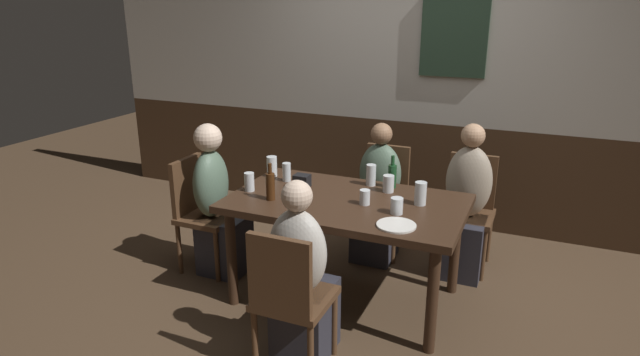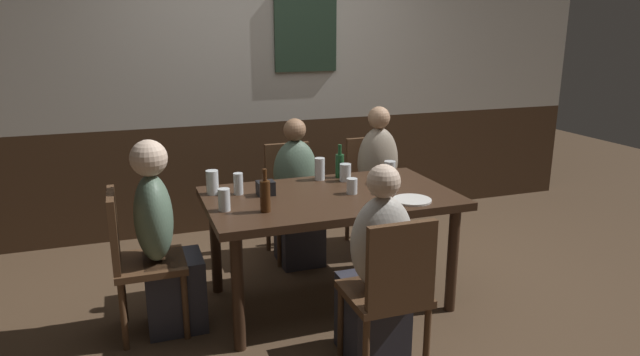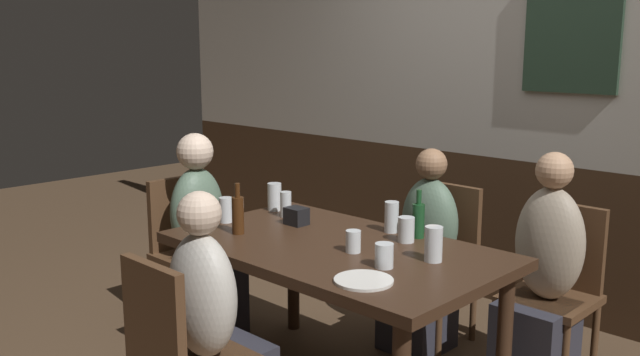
% 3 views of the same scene
% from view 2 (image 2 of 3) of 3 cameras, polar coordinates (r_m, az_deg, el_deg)
% --- Properties ---
extents(ground_plane, '(12.00, 12.00, 0.00)m').
position_cam_2_polar(ground_plane, '(3.85, 0.98, -12.26)').
color(ground_plane, '#4C3826').
extents(wall_back, '(6.40, 0.13, 2.60)m').
position_cam_2_polar(wall_back, '(5.02, -5.59, 9.74)').
color(wall_back, '#3D2819').
rests_on(wall_back, ground_plane).
extents(dining_table, '(1.57, 0.92, 0.74)m').
position_cam_2_polar(dining_table, '(3.60, 1.03, -2.94)').
color(dining_table, '#382316').
rests_on(dining_table, ground_plane).
extents(chair_head_west, '(0.40, 0.40, 0.88)m').
position_cam_2_polar(chair_head_west, '(3.45, -18.20, -7.41)').
color(chair_head_west, '#513521').
rests_on(chair_head_west, ground_plane).
extents(chair_right_far, '(0.40, 0.40, 0.88)m').
position_cam_2_polar(chair_right_far, '(4.67, 5.20, -0.74)').
color(chair_right_far, '#513521').
rests_on(chair_right_far, ground_plane).
extents(chair_mid_far, '(0.40, 0.40, 0.88)m').
position_cam_2_polar(chair_mid_far, '(4.44, -2.94, -1.56)').
color(chair_mid_far, '#513521').
rests_on(chair_mid_far, ground_plane).
extents(chair_mid_near, '(0.40, 0.40, 0.88)m').
position_cam_2_polar(chair_mid_near, '(2.91, 7.16, -11.04)').
color(chair_mid_near, '#513521').
rests_on(chair_mid_near, ground_plane).
extents(person_head_west, '(0.37, 0.34, 1.17)m').
position_cam_2_polar(person_head_west, '(3.45, -15.51, -7.15)').
color(person_head_west, '#2D2D38').
rests_on(person_head_west, ground_plane).
extents(person_right_far, '(0.34, 0.37, 1.17)m').
position_cam_2_polar(person_right_far, '(4.53, 6.05, -1.37)').
color(person_right_far, '#2D2D38').
rests_on(person_right_far, ground_plane).
extents(person_mid_far, '(0.34, 0.37, 1.11)m').
position_cam_2_polar(person_mid_far, '(4.30, -2.31, -2.60)').
color(person_mid_far, '#2D2D38').
rests_on(person_mid_far, ground_plane).
extents(person_mid_near, '(0.34, 0.37, 1.11)m').
position_cam_2_polar(person_mid_near, '(3.06, 5.76, -10.32)').
color(person_mid_near, '#2D2D38').
rests_on(person_mid_near, ground_plane).
extents(tumbler_short, '(0.07, 0.07, 0.13)m').
position_cam_2_polar(tumbler_short, '(3.29, -9.69, -2.34)').
color(tumbler_short, silver).
rests_on(tumbler_short, dining_table).
extents(highball_clear, '(0.07, 0.07, 0.15)m').
position_cam_2_polar(highball_clear, '(3.89, -0.03, 0.77)').
color(highball_clear, silver).
rests_on(highball_clear, dining_table).
extents(beer_glass_half, '(0.08, 0.08, 0.15)m').
position_cam_2_polar(beer_glass_half, '(3.62, -10.86, -0.54)').
color(beer_glass_half, silver).
rests_on(beer_glass_half, dining_table).
extents(pint_glass_stout, '(0.08, 0.08, 0.12)m').
position_cam_2_polar(pint_glass_stout, '(3.87, 2.58, 0.45)').
color(pint_glass_stout, silver).
rests_on(pint_glass_stout, dining_table).
extents(pint_glass_pale, '(0.08, 0.08, 0.15)m').
position_cam_2_polar(pint_glass_pale, '(3.83, 7.06, 0.48)').
color(pint_glass_pale, silver).
rests_on(pint_glass_pale, dining_table).
extents(pint_glass_amber, '(0.07, 0.07, 0.10)m').
position_cam_2_polar(pint_glass_amber, '(3.58, 3.26, -0.92)').
color(pint_glass_amber, silver).
rests_on(pint_glass_amber, dining_table).
extents(tumbler_water, '(0.08, 0.08, 0.10)m').
position_cam_2_polar(tumbler_water, '(3.61, 7.15, -0.85)').
color(tumbler_water, silver).
rests_on(tumbler_water, dining_table).
extents(beer_glass_tall, '(0.06, 0.06, 0.14)m').
position_cam_2_polar(beer_glass_tall, '(3.60, -8.29, -0.66)').
color(beer_glass_tall, silver).
rests_on(beer_glass_tall, dining_table).
extents(beer_bottle_green, '(0.06, 0.06, 0.24)m').
position_cam_2_polar(beer_bottle_green, '(3.95, 2.01, 1.35)').
color(beer_bottle_green, '#194723').
rests_on(beer_bottle_green, dining_table).
extents(beer_bottle_brown, '(0.06, 0.06, 0.25)m').
position_cam_2_polar(beer_bottle_brown, '(3.23, -5.59, -1.73)').
color(beer_bottle_brown, '#42230F').
rests_on(beer_bottle_brown, dining_table).
extents(plate_white_large, '(0.24, 0.24, 0.01)m').
position_cam_2_polar(plate_white_large, '(3.49, 9.33, -2.21)').
color(plate_white_large, white).
rests_on(plate_white_large, dining_table).
extents(condiment_caddy, '(0.11, 0.09, 0.09)m').
position_cam_2_polar(condiment_caddy, '(3.56, -5.54, -1.03)').
color(condiment_caddy, black).
rests_on(condiment_caddy, dining_table).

